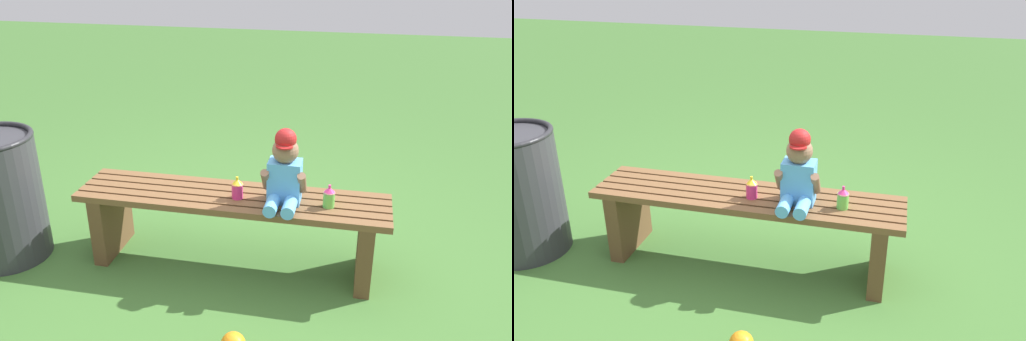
# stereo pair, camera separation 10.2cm
# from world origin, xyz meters

# --- Properties ---
(ground_plane) EXTENTS (16.00, 16.00, 0.00)m
(ground_plane) POSITION_xyz_m (0.00, 0.00, 0.00)
(ground_plane) COLOR #3D6B2D
(park_bench) EXTENTS (1.69, 0.37, 0.44)m
(park_bench) POSITION_xyz_m (0.00, 0.00, 0.30)
(park_bench) COLOR brown
(park_bench) RESTS_ON ground_plane
(child_figure) EXTENTS (0.23, 0.27, 0.40)m
(child_figure) POSITION_xyz_m (0.29, -0.03, 0.61)
(child_figure) COLOR #59A5E5
(child_figure) RESTS_ON park_bench
(sippy_cup_left) EXTENTS (0.06, 0.06, 0.12)m
(sippy_cup_left) POSITION_xyz_m (0.04, -0.03, 0.49)
(sippy_cup_left) COLOR #E5337F
(sippy_cup_left) RESTS_ON park_bench
(sippy_cup_right) EXTENTS (0.06, 0.06, 0.12)m
(sippy_cup_right) POSITION_xyz_m (0.52, -0.03, 0.49)
(sippy_cup_right) COLOR #66CC4C
(sippy_cup_right) RESTS_ON park_bench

